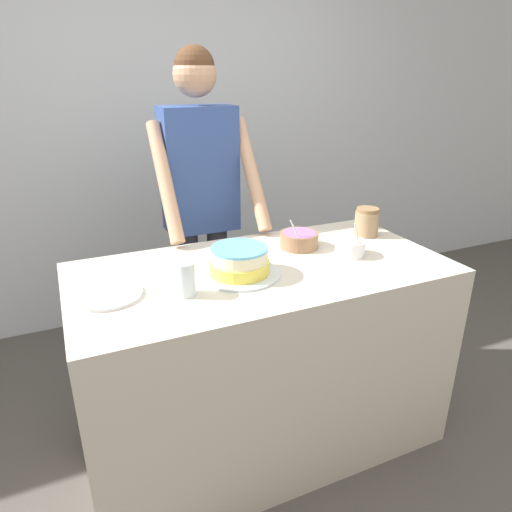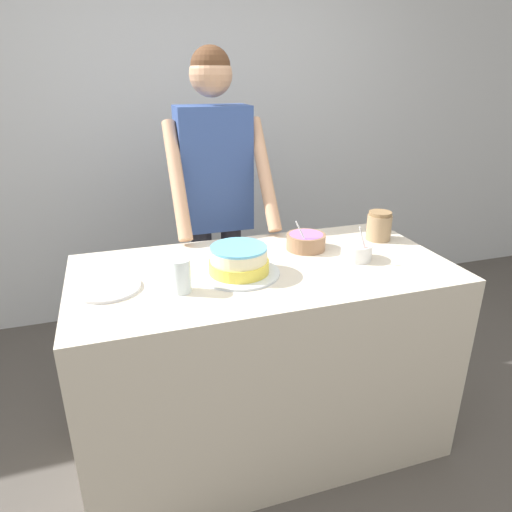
# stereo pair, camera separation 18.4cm
# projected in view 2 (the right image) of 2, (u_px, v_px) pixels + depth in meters

# --- Properties ---
(ground_plane) EXTENTS (14.00, 14.00, 0.00)m
(ground_plane) POSITION_uv_depth(u_px,v_px,m) (293.00, 500.00, 1.91)
(ground_plane) COLOR #4C4742
(wall_back) EXTENTS (10.00, 0.05, 2.60)m
(wall_back) POSITION_uv_depth(u_px,v_px,m) (193.00, 129.00, 3.11)
(wall_back) COLOR silver
(wall_back) RESTS_ON ground_plane
(counter) EXTENTS (1.58, 0.79, 0.90)m
(counter) POSITION_uv_depth(u_px,v_px,m) (263.00, 357.00, 2.09)
(counter) COLOR beige
(counter) RESTS_ON ground_plane
(person_baker) EXTENTS (0.52, 0.49, 1.79)m
(person_baker) POSITION_uv_depth(u_px,v_px,m) (215.00, 185.00, 2.45)
(person_baker) COLOR #2D2D38
(person_baker) RESTS_ON ground_plane
(cake) EXTENTS (0.33, 0.33, 0.12)m
(cake) POSITION_uv_depth(u_px,v_px,m) (239.00, 262.00, 1.83)
(cake) COLOR silver
(cake) RESTS_ON counter
(frosting_bowl_purple) EXTENTS (0.18, 0.18, 0.15)m
(frosting_bowl_purple) POSITION_uv_depth(u_px,v_px,m) (306.00, 241.00, 2.10)
(frosting_bowl_purple) COLOR #936B4C
(frosting_bowl_purple) RESTS_ON counter
(frosting_bowl_pink) EXTENTS (0.13, 0.13, 0.17)m
(frosting_bowl_pink) POSITION_uv_depth(u_px,v_px,m) (356.00, 251.00, 1.99)
(frosting_bowl_pink) COLOR white
(frosting_bowl_pink) RESTS_ON counter
(drinking_glass) EXTENTS (0.07, 0.07, 0.13)m
(drinking_glass) POSITION_uv_depth(u_px,v_px,m) (181.00, 276.00, 1.68)
(drinking_glass) COLOR silver
(drinking_glass) RESTS_ON counter
(ceramic_plate) EXTENTS (0.25, 0.25, 0.01)m
(ceramic_plate) POSITION_uv_depth(u_px,v_px,m) (107.00, 288.00, 1.72)
(ceramic_plate) COLOR silver
(ceramic_plate) RESTS_ON counter
(stoneware_jar) EXTENTS (0.12, 0.12, 0.14)m
(stoneware_jar) POSITION_uv_depth(u_px,v_px,m) (379.00, 226.00, 2.21)
(stoneware_jar) COLOR #9E7F5B
(stoneware_jar) RESTS_ON counter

